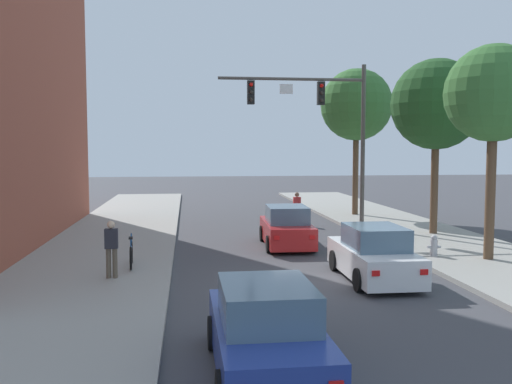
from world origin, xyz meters
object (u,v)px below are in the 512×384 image
pedestrian_sidewalk_left_walker (111,246)px  fire_hydrant (434,245)px  pedestrian_crossing_road (297,207)px  bicycle_leaning (131,254)px  traffic_signal_mast (323,115)px  car_following_white (374,255)px  car_lead_red (286,228)px  car_third_blue (266,334)px  street_tree_nearest (494,95)px  street_tree_third (356,105)px  street_tree_second (436,105)px

pedestrian_sidewalk_left_walker → fire_hydrant: 10.74m
pedestrian_crossing_road → fire_hydrant: pedestrian_crossing_road is taller
bicycle_leaning → traffic_signal_mast: bearing=43.6°
car_following_white → car_lead_red: bearing=105.0°
car_third_blue → street_tree_nearest: (8.66, 8.16, 4.86)m
traffic_signal_mast → car_lead_red: 6.45m
traffic_signal_mast → car_third_blue: bearing=-107.0°
street_tree_third → pedestrian_crossing_road: bearing=-143.6°
car_lead_red → street_tree_third: bearing=57.9°
bicycle_leaning → street_tree_second: bearing=23.3°
car_following_white → street_tree_second: (5.22, 7.36, 4.96)m
car_following_white → pedestrian_crossing_road: 11.61m
traffic_signal_mast → pedestrian_sidewalk_left_walker: traffic_signal_mast is taller
fire_hydrant → car_following_white: bearing=-140.0°
traffic_signal_mast → car_third_blue: (-4.88, -15.96, -4.63)m
car_lead_red → fire_hydrant: bearing=-35.2°
pedestrian_crossing_road → street_tree_second: size_ratio=0.22×
pedestrian_sidewalk_left_walker → fire_hydrant: bearing=10.7°
fire_hydrant → street_tree_second: street_tree_second is taller
car_following_white → street_tree_third: size_ratio=0.53×
pedestrian_sidewalk_left_walker → street_tree_nearest: bearing=5.9°
car_lead_red → pedestrian_crossing_road: bearing=74.9°
traffic_signal_mast → pedestrian_sidewalk_left_walker: 13.02m
pedestrian_crossing_road → bicycle_leaning: 11.96m
car_following_white → street_tree_third: (3.91, 14.46, 5.46)m
car_third_blue → pedestrian_sidewalk_left_walker: pedestrian_sidewalk_left_walker is taller
pedestrian_sidewalk_left_walker → street_tree_third: size_ratio=0.20×
pedestrian_crossing_road → fire_hydrant: (2.98, -9.07, -0.41)m
pedestrian_crossing_road → street_tree_second: street_tree_second is taller
car_third_blue → street_tree_third: 22.96m
car_following_white → bicycle_leaning: size_ratio=2.40×
car_lead_red → street_tree_second: 8.54m
traffic_signal_mast → fire_hydrant: (2.22, -7.05, -4.85)m
street_tree_nearest → street_tree_third: bearing=93.1°
car_lead_red → street_tree_second: (6.76, 1.60, 4.96)m
street_tree_nearest → pedestrian_sidewalk_left_walker: bearing=-174.1°
bicycle_leaning → car_third_blue: bearing=-70.0°
pedestrian_sidewalk_left_walker → fire_hydrant: pedestrian_sidewalk_left_walker is taller
car_third_blue → pedestrian_crossing_road: (4.12, 17.97, 0.19)m
car_following_white → street_tree_second: 10.30m
traffic_signal_mast → pedestrian_crossing_road: size_ratio=4.57×
traffic_signal_mast → street_tree_second: size_ratio=1.00×
pedestrian_crossing_road → car_lead_red: bearing=-105.1°
pedestrian_crossing_road → bicycle_leaning: bearing=-126.8°
pedestrian_crossing_road → fire_hydrant: bearing=-71.8°
traffic_signal_mast → street_tree_third: bearing=57.5°
car_lead_red → street_tree_nearest: street_tree_nearest is taller
street_tree_nearest → street_tree_second: 5.60m
fire_hydrant → pedestrian_sidewalk_left_walker: bearing=-169.3°
pedestrian_sidewalk_left_walker → street_tree_second: street_tree_second is taller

